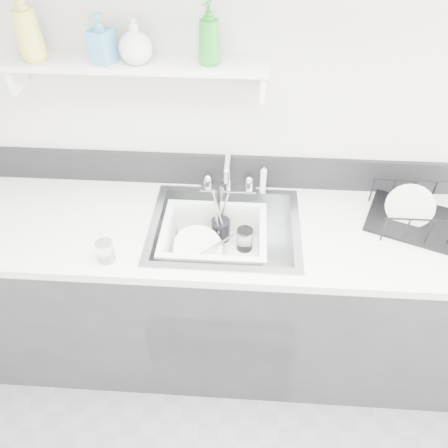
# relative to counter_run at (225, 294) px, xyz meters

# --- Properties ---
(room_shell) EXTENTS (3.50, 3.00, 2.60)m
(room_shell) POSITION_rel_counter_run_xyz_m (0.00, -0.80, 1.22)
(room_shell) COLOR silver
(room_shell) RESTS_ON ground
(counter_run) EXTENTS (3.20, 0.62, 0.92)m
(counter_run) POSITION_rel_counter_run_xyz_m (0.00, 0.00, 0.00)
(counter_run) COLOR #28282C
(counter_run) RESTS_ON ground
(backsplash) EXTENTS (3.20, 0.02, 0.16)m
(backsplash) POSITION_rel_counter_run_xyz_m (0.00, 0.30, 0.54)
(backsplash) COLOR black
(backsplash) RESTS_ON counter_run
(sink) EXTENTS (0.64, 0.52, 0.20)m
(sink) POSITION_rel_counter_run_xyz_m (0.00, 0.00, 0.37)
(sink) COLOR silver
(sink) RESTS_ON counter_run
(faucet) EXTENTS (0.26, 0.18, 0.23)m
(faucet) POSITION_rel_counter_run_xyz_m (0.00, 0.25, 0.52)
(faucet) COLOR silver
(faucet) RESTS_ON counter_run
(side_sprayer) EXTENTS (0.03, 0.03, 0.14)m
(side_sprayer) POSITION_rel_counter_run_xyz_m (0.16, 0.25, 0.53)
(side_sprayer) COLOR silver
(side_sprayer) RESTS_ON counter_run
(wall_shelf) EXTENTS (1.00, 0.16, 0.12)m
(wall_shelf) POSITION_rel_counter_run_xyz_m (-0.35, 0.23, 1.05)
(wall_shelf) COLOR silver
(wall_shelf) RESTS_ON room_shell
(wash_tub) EXTENTS (0.51, 0.45, 0.17)m
(wash_tub) POSITION_rel_counter_run_xyz_m (-0.04, -0.02, 0.38)
(wash_tub) COLOR silver
(wash_tub) RESTS_ON sink
(plate_stack) EXTENTS (0.26, 0.25, 0.10)m
(plate_stack) POSITION_rel_counter_run_xyz_m (-0.11, -0.04, 0.33)
(plate_stack) COLOR white
(plate_stack) RESTS_ON wash_tub
(utensil_cup) EXTENTS (0.08, 0.08, 0.28)m
(utensil_cup) POSITION_rel_counter_run_xyz_m (-0.02, 0.09, 0.37)
(utensil_cup) COLOR black
(utensil_cup) RESTS_ON wash_tub
(ladle) EXTENTS (0.28, 0.23, 0.08)m
(ladle) POSITION_rel_counter_run_xyz_m (-0.06, 0.00, 0.35)
(ladle) COLOR silver
(ladle) RESTS_ON wash_tub
(tumbler_in_tub) EXTENTS (0.08, 0.08, 0.11)m
(tumbler_in_tub) POSITION_rel_counter_run_xyz_m (0.09, 0.03, 0.36)
(tumbler_in_tub) COLOR white
(tumbler_in_tub) RESTS_ON wash_tub
(tumbler_counter) EXTENTS (0.09, 0.09, 0.09)m
(tumbler_counter) POSITION_rel_counter_run_xyz_m (-0.45, -0.22, 0.51)
(tumbler_counter) COLOR white
(tumbler_counter) RESTS_ON counter_run
(dish_rack) EXTENTS (0.48, 0.42, 0.14)m
(dish_rack) POSITION_rel_counter_run_xyz_m (0.82, 0.08, 0.53)
(dish_rack) COLOR black
(dish_rack) RESTS_ON counter_run
(bowl_small) EXTENTS (0.13, 0.13, 0.03)m
(bowl_small) POSITION_rel_counter_run_xyz_m (0.08, -0.09, 0.32)
(bowl_small) COLOR white
(bowl_small) RESTS_ON wash_tub
(soap_bottle_a) EXTENTS (0.12, 0.12, 0.25)m
(soap_bottle_a) POSITION_rel_counter_run_xyz_m (-0.72, 0.21, 1.20)
(soap_bottle_a) COLOR #D0C851
(soap_bottle_a) RESTS_ON wall_shelf
(soap_bottle_b) EXTENTS (0.10, 0.10, 0.17)m
(soap_bottle_b) POSITION_rel_counter_run_xyz_m (-0.46, 0.21, 1.16)
(soap_bottle_b) COLOR #4796BC
(soap_bottle_b) RESTS_ON wall_shelf
(soap_bottle_c) EXTENTS (0.13, 0.13, 0.16)m
(soap_bottle_c) POSITION_rel_counter_run_xyz_m (-0.34, 0.22, 1.15)
(soap_bottle_c) COLOR silver
(soap_bottle_c) RESTS_ON wall_shelf
(soap_bottle_d) EXTENTS (0.11, 0.11, 0.22)m
(soap_bottle_d) POSITION_rel_counter_run_xyz_m (-0.07, 0.22, 1.18)
(soap_bottle_d) COLOR #1D8C22
(soap_bottle_d) RESTS_ON wall_shelf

